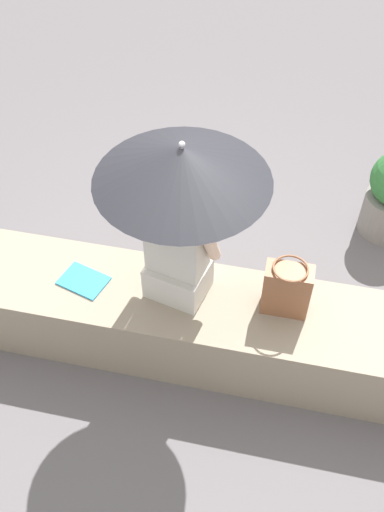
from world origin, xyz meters
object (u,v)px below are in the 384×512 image
parasol (182,164)px  person_seated (177,246)px  magazine (84,281)px  handbag_black (287,289)px

parasol → person_seated: bearing=124.7°
parasol → magazine: size_ratio=4.15×
parasol → handbag_black: parasol is taller
handbag_black → magazine: handbag_black is taller
parasol → magazine: bearing=178.4°
parasol → handbag_black: 1.04m
parasol → magazine: (-0.64, 0.02, -1.03)m
person_seated → parasol: parasol is taller
person_seated → handbag_black: (0.64, -0.01, -0.21)m
person_seated → magazine: person_seated is taller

